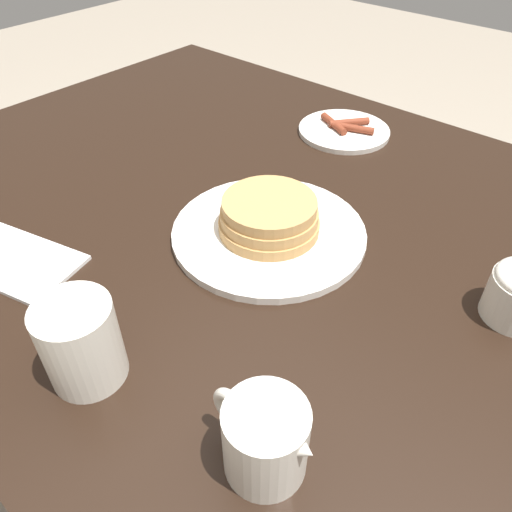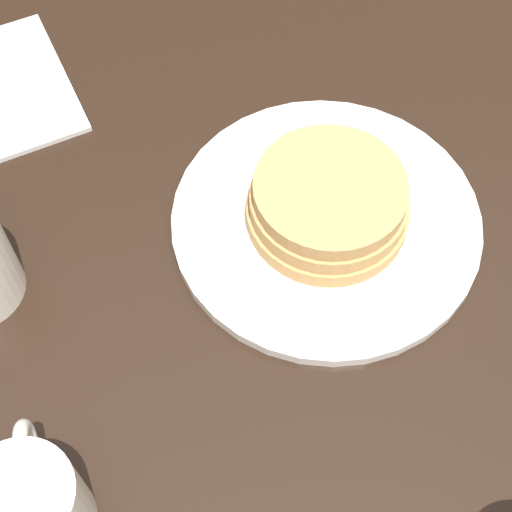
# 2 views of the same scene
# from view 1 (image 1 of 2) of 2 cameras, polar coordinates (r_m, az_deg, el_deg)

# --- Properties ---
(ground_plane) EXTENTS (8.00, 8.00, 0.00)m
(ground_plane) POSITION_cam_1_polar(r_m,az_deg,el_deg) (1.38, 2.55, -23.33)
(ground_plane) COLOR gray
(dining_table) EXTENTS (1.49, 0.99, 0.77)m
(dining_table) POSITION_cam_1_polar(r_m,az_deg,el_deg) (0.84, 3.87, -3.00)
(dining_table) COLOR black
(dining_table) RESTS_ON ground_plane
(pancake_plate) EXTENTS (0.29, 0.29, 0.06)m
(pancake_plate) POSITION_cam_1_polar(r_m,az_deg,el_deg) (0.74, 1.49, 3.67)
(pancake_plate) COLOR white
(pancake_plate) RESTS_ON dining_table
(side_plate_bacon) EXTENTS (0.18, 0.18, 0.02)m
(side_plate_bacon) POSITION_cam_1_polar(r_m,az_deg,el_deg) (1.04, 10.03, 14.00)
(side_plate_bacon) COLOR silver
(side_plate_bacon) RESTS_ON dining_table
(coffee_mug) EXTENTS (0.12, 0.08, 0.10)m
(coffee_mug) POSITION_cam_1_polar(r_m,az_deg,el_deg) (0.57, -19.59, -9.07)
(coffee_mug) COLOR silver
(coffee_mug) RESTS_ON dining_table
(creamer_pitcher) EXTENTS (0.12, 0.08, 0.09)m
(creamer_pitcher) POSITION_cam_1_polar(r_m,az_deg,el_deg) (0.48, 1.15, -20.18)
(creamer_pitcher) COLOR silver
(creamer_pitcher) RESTS_ON dining_table
(napkin) EXTENTS (0.20, 0.15, 0.01)m
(napkin) POSITION_cam_1_polar(r_m,az_deg,el_deg) (0.78, -25.83, -0.53)
(napkin) COLOR white
(napkin) RESTS_ON dining_table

